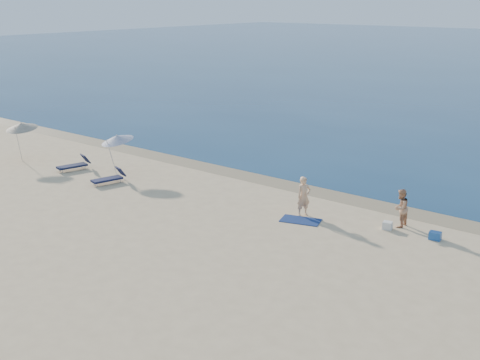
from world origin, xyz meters
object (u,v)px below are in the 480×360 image
(person_right, at_px, (401,208))
(person_left, at_px, (304,196))
(blue_cooler, at_px, (435,236))
(umbrella_near, at_px, (117,138))

(person_right, bearing_deg, person_left, -67.96)
(blue_cooler, distance_m, umbrella_near, 16.47)
(blue_cooler, relative_size, umbrella_near, 0.20)
(person_right, bearing_deg, umbrella_near, -80.24)
(person_left, distance_m, blue_cooler, 5.44)
(person_right, distance_m, blue_cooler, 1.80)
(person_left, relative_size, person_right, 1.09)
(person_right, xyz_separation_m, umbrella_near, (-14.68, -1.92, 1.08))
(person_left, bearing_deg, umbrella_near, 120.17)
(blue_cooler, bearing_deg, person_right, 158.34)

